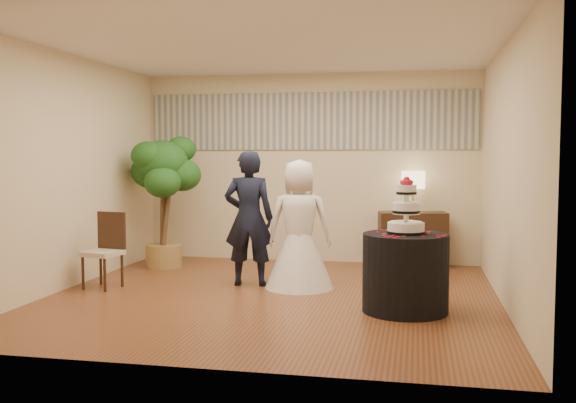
% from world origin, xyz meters
% --- Properties ---
extents(floor, '(5.00, 5.00, 0.00)m').
position_xyz_m(floor, '(0.00, 0.00, 0.00)').
color(floor, brown).
rests_on(floor, ground).
extents(ceiling, '(5.00, 5.00, 0.00)m').
position_xyz_m(ceiling, '(0.00, 0.00, 2.80)').
color(ceiling, white).
rests_on(ceiling, wall_back).
extents(wall_back, '(5.00, 0.06, 2.80)m').
position_xyz_m(wall_back, '(0.00, 2.50, 1.40)').
color(wall_back, beige).
rests_on(wall_back, ground).
extents(wall_front, '(5.00, 0.06, 2.80)m').
position_xyz_m(wall_front, '(0.00, -2.50, 1.40)').
color(wall_front, beige).
rests_on(wall_front, ground).
extents(wall_left, '(0.06, 5.00, 2.80)m').
position_xyz_m(wall_left, '(-2.50, 0.00, 1.40)').
color(wall_left, beige).
rests_on(wall_left, ground).
extents(wall_right, '(0.06, 5.00, 2.80)m').
position_xyz_m(wall_right, '(2.50, 0.00, 1.40)').
color(wall_right, beige).
rests_on(wall_right, ground).
extents(mural_border, '(4.90, 0.02, 0.85)m').
position_xyz_m(mural_border, '(0.00, 2.48, 2.10)').
color(mural_border, '#9D9C8F').
rests_on(mural_border, wall_back).
extents(groom, '(0.65, 0.47, 1.66)m').
position_xyz_m(groom, '(-0.42, 0.56, 0.83)').
color(groom, black).
rests_on(groom, floor).
extents(bride, '(0.92, 0.92, 1.55)m').
position_xyz_m(bride, '(0.21, 0.52, 0.77)').
color(bride, white).
rests_on(bride, floor).
extents(cake_table, '(0.95, 0.95, 0.80)m').
position_xyz_m(cake_table, '(1.48, -0.42, 0.40)').
color(cake_table, black).
rests_on(cake_table, floor).
extents(wedding_cake, '(0.38, 0.38, 0.58)m').
position_xyz_m(wedding_cake, '(1.48, -0.42, 1.09)').
color(wedding_cake, white).
rests_on(wedding_cake, cake_table).
extents(console, '(1.00, 0.57, 0.79)m').
position_xyz_m(console, '(1.54, 2.25, 0.39)').
color(console, '#321E12').
rests_on(console, floor).
extents(table_lamp, '(0.32, 0.32, 0.58)m').
position_xyz_m(table_lamp, '(1.54, 2.25, 1.08)').
color(table_lamp, beige).
rests_on(table_lamp, console).
extents(ficus_tree, '(1.27, 1.27, 1.90)m').
position_xyz_m(ficus_tree, '(-1.94, 1.54, 0.95)').
color(ficus_tree, '#20551B').
rests_on(ficus_tree, floor).
extents(side_chair, '(0.50, 0.51, 0.91)m').
position_xyz_m(side_chair, '(-2.10, 0.04, 0.45)').
color(side_chair, '#321E12').
rests_on(side_chair, floor).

